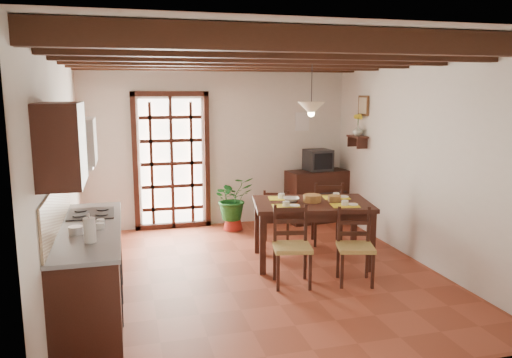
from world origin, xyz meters
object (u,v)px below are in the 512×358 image
object	(u,v)px
dining_table	(312,210)
chair_far_right	(327,224)
kitchen_counter	(90,268)
chair_far_left	(276,227)
crt_tv	(318,160)
potted_plant	(233,196)
chair_near_left	(292,261)
pendant_lamp	(311,107)
chair_near_right	(355,260)
sideboard	(317,196)

from	to	relation	value
dining_table	chair_far_right	world-z (taller)	chair_far_right
kitchen_counter	chair_far_right	bearing A→B (deg)	25.06
kitchen_counter	chair_far_left	world-z (taller)	kitchen_counter
chair_far_left	crt_tv	distance (m)	1.78
chair_far_right	potted_plant	distance (m)	1.66
chair_near_left	crt_tv	xyz separation A→B (m)	(1.39, 2.67, 0.80)
kitchen_counter	dining_table	world-z (taller)	kitchen_counter
dining_table	pendant_lamp	xyz separation A→B (m)	(-0.00, 0.10, 1.35)
chair_far_right	crt_tv	xyz separation A→B (m)	(0.35, 1.27, 0.79)
kitchen_counter	dining_table	distance (m)	2.93
chair_near_left	chair_far_left	distance (m)	1.57
chair_near_left	chair_near_right	xyz separation A→B (m)	(0.75, -0.14, -0.01)
kitchen_counter	sideboard	size ratio (longest dim) A/B	2.11
chair_near_left	crt_tv	world-z (taller)	crt_tv
kitchen_counter	chair_far_right	xyz separation A→B (m)	(3.31, 1.55, -0.17)
chair_near_left	chair_far_left	bearing A→B (deg)	90.29
dining_table	pendant_lamp	distance (m)	1.36
chair_far_right	chair_far_left	bearing A→B (deg)	4.33
chair_near_left	dining_table	bearing A→B (deg)	64.19
sideboard	chair_near_right	bearing A→B (deg)	-110.63
chair_near_left	potted_plant	world-z (taller)	potted_plant
pendant_lamp	chair_near_left	bearing A→B (deg)	-123.14
chair_near_left	pendant_lamp	distance (m)	2.02
kitchen_counter	crt_tv	world-z (taller)	kitchen_counter
sideboard	chair_near_left	bearing A→B (deg)	-125.34
chair_far_left	potted_plant	distance (m)	1.10
kitchen_counter	potted_plant	xyz separation A→B (m)	(2.10, 2.65, 0.10)
chair_near_left	crt_tv	distance (m)	3.11
chair_near_left	chair_near_right	size ratio (longest dim) A/B	1.04
chair_far_left	sideboard	xyz separation A→B (m)	(1.11, 1.13, 0.18)
potted_plant	chair_near_left	bearing A→B (deg)	-86.10
kitchen_counter	chair_far_right	size ratio (longest dim) A/B	2.33
pendant_lamp	dining_table	bearing A→B (deg)	-90.00
pendant_lamp	potted_plant	bearing A→B (deg)	112.18
sideboard	potted_plant	xyz separation A→B (m)	(-1.56, -0.18, 0.12)
chair_far_left	sideboard	size ratio (longest dim) A/B	0.81
crt_tv	pendant_lamp	distance (m)	2.28
sideboard	potted_plant	world-z (taller)	potted_plant
chair_far_right	pendant_lamp	bearing A→B (deg)	64.16
chair_near_left	chair_far_left	xyz separation A→B (m)	(0.29, 1.54, -0.03)
chair_near_left	kitchen_counter	bearing A→B (deg)	-165.25
chair_far_left	kitchen_counter	bearing A→B (deg)	52.99
chair_far_left	potted_plant	size ratio (longest dim) A/B	0.46
potted_plant	pendant_lamp	distance (m)	2.37
kitchen_counter	pendant_lamp	size ratio (longest dim) A/B	2.66
dining_table	kitchen_counter	bearing A→B (deg)	-152.35
chair_near_right	chair_far_left	xyz separation A→B (m)	(-0.46, 1.68, -0.01)
crt_tv	potted_plant	bearing A→B (deg)	179.42
dining_table	chair_near_right	xyz separation A→B (m)	(0.23, -0.84, -0.44)
kitchen_counter	crt_tv	xyz separation A→B (m)	(3.66, 2.82, 0.62)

